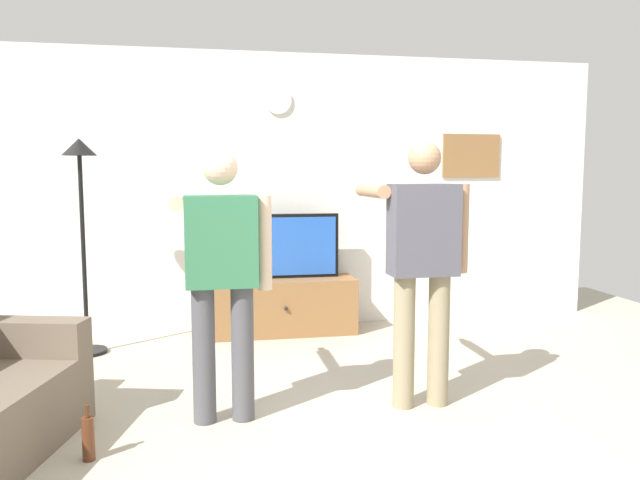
# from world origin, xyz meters

# --- Properties ---
(ground_plane) EXTENTS (8.40, 8.40, 0.00)m
(ground_plane) POSITION_xyz_m (0.00, 0.00, 0.00)
(ground_plane) COLOR #B2A893
(back_wall) EXTENTS (6.40, 0.10, 2.70)m
(back_wall) POSITION_xyz_m (0.00, 2.95, 1.35)
(back_wall) COLOR silver
(back_wall) RESTS_ON ground_plane
(tv_stand) EXTENTS (1.39, 0.48, 0.53)m
(tv_stand) POSITION_xyz_m (-0.14, 2.60, 0.27)
(tv_stand) COLOR olive
(tv_stand) RESTS_ON ground_plane
(television) EXTENTS (1.10, 0.07, 0.62)m
(television) POSITION_xyz_m (-0.14, 2.65, 0.84)
(television) COLOR black
(television) RESTS_ON tv_stand
(wall_clock) EXTENTS (0.27, 0.03, 0.27)m
(wall_clock) POSITION_xyz_m (-0.14, 2.89, 2.24)
(wall_clock) COLOR white
(framed_picture) EXTENTS (0.62, 0.04, 0.45)m
(framed_picture) POSITION_xyz_m (1.88, 2.90, 1.71)
(framed_picture) COLOR olive
(floor_lamp) EXTENTS (0.32, 0.32, 1.82)m
(floor_lamp) POSITION_xyz_m (-1.87, 2.25, 1.30)
(floor_lamp) COLOR black
(floor_lamp) RESTS_ON ground_plane
(person_standing_nearer_lamp) EXTENTS (0.61, 0.78, 1.67)m
(person_standing_nearer_lamp) POSITION_xyz_m (-0.76, 0.61, 0.95)
(person_standing_nearer_lamp) COLOR #4C4C51
(person_standing_nearer_lamp) RESTS_ON ground_plane
(person_standing_nearer_couch) EXTENTS (0.61, 0.78, 1.73)m
(person_standing_nearer_couch) POSITION_xyz_m (0.52, 0.62, 0.99)
(person_standing_nearer_couch) COLOR gray
(person_standing_nearer_couch) RESTS_ON ground_plane
(beverage_bottle) EXTENTS (0.07, 0.07, 0.31)m
(beverage_bottle) POSITION_xyz_m (-1.49, 0.19, 0.12)
(beverage_bottle) COLOR #592D19
(beverage_bottle) RESTS_ON ground_plane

